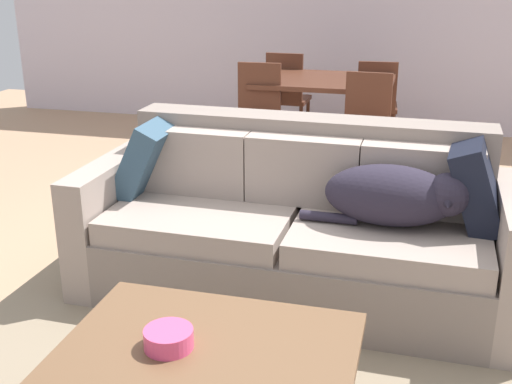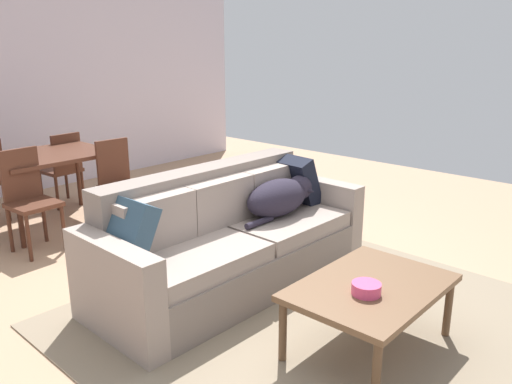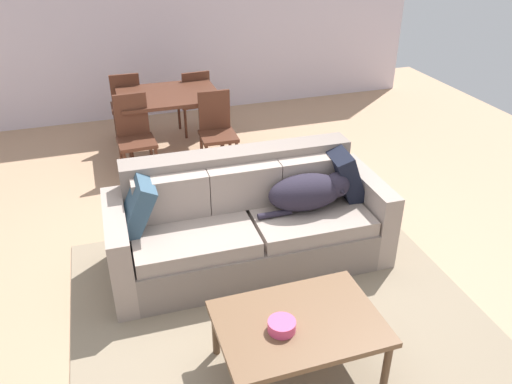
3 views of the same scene
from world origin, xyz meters
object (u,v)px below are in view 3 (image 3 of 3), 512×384
Objects in this scene: bowl_on_coffee_table at (282,326)px; dining_chair_near_right at (217,129)px; couch at (248,224)px; throw_pillow_by_right_arm at (344,173)px; dog_on_left_cushion at (310,191)px; throw_pillow_by_left_arm at (137,204)px; coffee_table at (299,326)px; dining_chair_far_left at (127,104)px; dining_chair_near_left at (135,134)px; dining_table at (169,100)px; dining_chair_far_right at (195,99)px.

bowl_on_coffee_table is 0.19× the size of dining_chair_near_right.
couch is at bearing 81.52° from bowl_on_coffee_table.
throw_pillow_by_right_arm is 1.88m from dining_chair_near_right.
throw_pillow_by_left_arm is (-1.40, 0.18, 0.04)m from dog_on_left_cushion.
dog_on_left_cushion is at bearing 64.26° from coffee_table.
coffee_table is at bearing -92.23° from dining_chair_near_right.
dining_chair_far_left is (-0.63, 4.28, 0.11)m from coffee_table.
bowl_on_coffee_table is 0.18× the size of dining_chair_near_left.
dining_chair_near_left is 1.03× the size of dining_chair_near_right.
dining_table reaches higher than coffee_table.
dining_chair_near_right is 1.16m from dining_chair_far_right.
dining_chair_near_right is 1.49m from dining_chair_far_left.
throw_pillow_by_right_arm is at bearing -64.39° from dining_table.
couch is at bearing 86.97° from coffee_table.
bowl_on_coffee_table is (-0.13, -0.04, 0.08)m from coffee_table.
coffee_table is at bearing 82.71° from dining_chair_far_right.
dog_on_left_cushion is 1.44m from bowl_on_coffee_table.
dining_chair_near_left is at bearing 90.32° from dining_chair_far_left.
dining_chair_far_left reaches higher than bowl_on_coffee_table.
dining_chair_near_left is at bearing 84.46° from throw_pillow_by_left_arm.
dining_table is at bearing 107.71° from dog_on_left_cushion.
throw_pillow_by_right_arm is at bearing -65.15° from dining_chair_near_right.
couch is 0.95m from throw_pillow_by_right_arm.
dining_chair_near_left is at bearing -132.58° from dining_table.
throw_pillow_by_right_arm is 0.37× the size of dining_table.
dining_chair_near_right reaches higher than couch.
dining_chair_near_right is 1.06× the size of dining_chair_far_right.
throw_pillow_by_left_arm is 2.44× the size of bowl_on_coffee_table.
dog_on_left_cushion is 2.34m from dining_chair_near_left.
dining_table is (-0.04, 3.76, 0.22)m from bowl_on_coffee_table.
coffee_table is 1.13× the size of dining_chair_far_left.
dog_on_left_cushion is (0.51, -0.11, 0.29)m from couch.
dining_chair_far_left is at bearing 98.33° from coffee_table.
dining_table is at bearing 44.47° from dining_chair_near_left.
bowl_on_coffee_table is (0.69, -1.43, -0.20)m from throw_pillow_by_left_arm.
throw_pillow_by_left_arm is (-0.89, 0.07, 0.32)m from couch.
throw_pillow_by_left_arm reaches higher than bowl_on_coffee_table.
dining_table is 1.34× the size of dining_chair_far_right.
dog_on_left_cushion is at bearing -77.64° from dining_chair_near_right.
dining_chair_near_left is 0.91m from dining_chair_near_right.
dining_chair_far_right is at bearing 87.61° from couch.
dining_chair_far_right is at bearing 84.92° from bowl_on_coffee_table.
couch is at bearing -4.47° from throw_pillow_by_left_arm.
couch is at bearing 168.67° from dog_on_left_cushion.
couch reaches higher than throw_pillow_by_right_arm.
dining_chair_near_left is 1.09× the size of dining_chair_far_right.
dining_chair_far_right is (1.07, 2.86, -0.20)m from throw_pillow_by_left_arm.
dining_chair_far_right is at bearing 46.52° from dining_chair_near_left.
bowl_on_coffee_table is at bearing 97.94° from dining_chair_far_left.
throw_pillow_by_left_arm is 1.64m from coffee_table.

